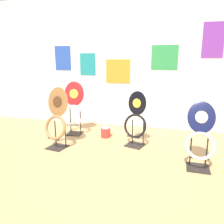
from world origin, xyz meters
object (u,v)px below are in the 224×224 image
Objects in this scene: toilet_seat_display_jazz_black at (136,120)px; paint_can at (106,132)px; toilet_seat_display_navy_moon at (200,139)px; toilet_seat_display_crimson_swirl at (74,109)px; toilet_seat_display_woodgrain at (56,121)px.

paint_can is at bearing 155.31° from toilet_seat_display_jazz_black.
toilet_seat_display_navy_moon is 2.25m from toilet_seat_display_crimson_swirl.
paint_can is (-0.57, 0.26, -0.33)m from toilet_seat_display_jazz_black.
toilet_seat_display_jazz_black is 0.93× the size of toilet_seat_display_woodgrain.
toilet_seat_display_crimson_swirl reaches higher than paint_can.
toilet_seat_display_navy_moon reaches higher than paint_can.
toilet_seat_display_jazz_black is 1.05× the size of toilet_seat_display_navy_moon.
toilet_seat_display_woodgrain is (-1.17, -0.39, 0.00)m from toilet_seat_display_jazz_black.
toilet_seat_display_navy_moon is at bearing -28.76° from paint_can.
paint_can is at bearing 47.45° from toilet_seat_display_woodgrain.
toilet_seat_display_crimson_swirl is at bearing 91.55° from toilet_seat_display_woodgrain.
paint_can is at bearing 151.24° from toilet_seat_display_navy_moon.
toilet_seat_display_crimson_swirl is at bearing 165.87° from toilet_seat_display_jazz_black.
toilet_seat_display_navy_moon is at bearing -31.22° from toilet_seat_display_jazz_black.
toilet_seat_display_woodgrain is 0.95m from paint_can.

